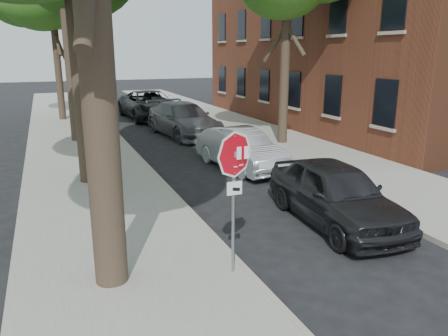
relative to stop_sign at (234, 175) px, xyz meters
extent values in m
plane|color=black|center=(0.70, 0.03, -1.95)|extent=(120.00, 120.00, 0.00)
cube|color=gray|center=(-1.80, 12.03, -1.89)|extent=(4.00, 55.00, 0.12)
cube|color=gray|center=(6.70, 12.03, -1.89)|extent=(4.00, 55.00, 0.12)
cube|color=#9E9384|center=(0.25, 12.03, -1.88)|extent=(0.12, 55.00, 0.13)
cube|color=#9E9384|center=(4.65, 12.03, -1.88)|extent=(0.12, 55.00, 0.13)
cylinder|color=gray|center=(0.00, 0.03, -0.53)|extent=(0.06, 0.06, 2.60)
cube|color=#99999E|center=(0.00, 0.00, 0.37)|extent=(0.05, 0.06, 0.10)
cylinder|color=#99999E|center=(0.00, -0.01, 0.37)|extent=(0.76, 0.32, 0.82)
cylinder|color=white|center=(0.00, -0.02, 0.37)|extent=(0.76, 0.32, 0.82)
cylinder|color=red|center=(0.00, -0.03, 0.37)|extent=(0.68, 0.29, 0.74)
cube|color=white|center=(-0.21, -0.04, 0.39)|extent=(0.08, 0.00, 0.22)
cube|color=white|center=(-0.07, -0.04, 0.39)|extent=(0.08, 0.00, 0.22)
cube|color=white|center=(0.07, -0.04, 0.39)|extent=(0.08, 0.00, 0.22)
cube|color=white|center=(0.21, -0.04, 0.39)|extent=(0.08, 0.00, 0.22)
cube|color=silver|center=(-0.11, -0.04, 0.18)|extent=(0.08, 0.00, 0.03)
cube|color=silver|center=(0.00, -0.04, 0.16)|extent=(0.08, 0.00, 0.03)
cube|color=silver|center=(0.11, -0.04, 0.18)|extent=(0.08, 0.00, 0.03)
cube|color=white|center=(0.00, -0.01, -0.23)|extent=(0.28, 0.02, 0.24)
cube|color=black|center=(0.03, -0.03, -0.25)|extent=(0.15, 0.00, 0.08)
cylinder|color=black|center=(-1.90, 7.03, 2.92)|extent=(0.44, 0.44, 9.50)
cylinder|color=black|center=(-1.70, 14.03, 3.17)|extent=(0.48, 0.48, 10.00)
cylinder|color=black|center=(-2.00, 21.03, 2.67)|extent=(0.40, 0.40, 9.00)
ellipsoid|color=#145112|center=(-2.76, 21.78, 4.81)|extent=(3.78, 3.78, 3.02)
cylinder|color=black|center=(6.70, 10.03, 2.67)|extent=(0.40, 0.40, 9.00)
imported|color=black|center=(3.30, 1.53, -1.20)|extent=(2.08, 4.53, 1.50)
imported|color=#A3A7AB|center=(3.30, 7.00, -1.25)|extent=(1.98, 4.41, 1.41)
imported|color=#4B4C50|center=(3.30, 13.79, -1.14)|extent=(2.90, 5.78, 1.61)
imported|color=black|center=(3.04, 19.93, -1.10)|extent=(3.12, 6.27, 1.71)
camera|label=1|loc=(-2.89, -6.61, 2.05)|focal=35.00mm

